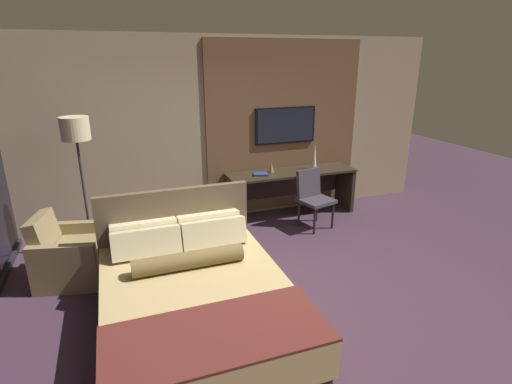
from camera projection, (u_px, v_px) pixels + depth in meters
The scene contains 11 objects.
ground_plane at pixel (291, 301), 4.28m from camera, with size 16.00×16.00×0.00m, color #3D2838.
wall_back_tv_panel at pixel (232, 130), 6.18m from camera, with size 7.20×0.09×2.80m.
bed at pixel (195, 300), 3.73m from camera, with size 1.67×2.23×1.11m.
desk at pixel (290, 184), 6.48m from camera, with size 2.09×0.58×0.75m.
tv at pixel (285, 125), 6.39m from camera, with size 1.03×0.04×0.58m.
desk_chair at pixel (313, 194), 6.03m from camera, with size 0.56×0.56×0.88m.
armchair_by_window at pixel (71, 257), 4.64m from camera, with size 0.87×0.89×0.81m.
floor_lamp at pixel (77, 140), 4.84m from camera, with size 0.34×0.34×1.81m.
vase_tall at pixel (314, 156), 6.43m from camera, with size 0.08×0.08×0.44m.
vase_short at pixel (271, 167), 6.29m from camera, with size 0.09×0.09×0.15m.
book at pixel (261, 174), 6.15m from camera, with size 0.25×0.20×0.03m.
Camera 1 is at (-1.62, -3.32, 2.49)m, focal length 28.00 mm.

